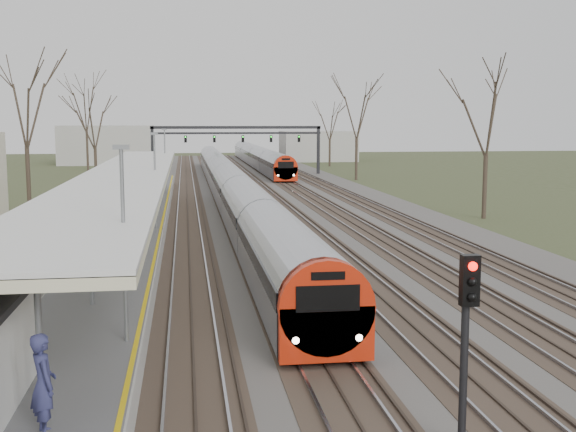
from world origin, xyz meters
name	(u,v)px	position (x,y,z in m)	size (l,w,h in m)	color
track_bed	(263,201)	(0.26, 55.00, 0.06)	(24.00, 160.00, 0.22)	#474442
platform	(135,229)	(-9.05, 37.50, 0.50)	(3.50, 69.00, 1.00)	#9E9B93
canopy	(127,175)	(-9.05, 32.99, 3.93)	(4.10, 50.00, 3.11)	slate
signal_gantry	(237,135)	(0.29, 84.99, 4.91)	(21.00, 0.59, 6.08)	black
tree_west_far	(25,101)	(-17.00, 48.00, 8.02)	(5.50, 5.50, 11.33)	#2D231C
tree_east_far	(487,112)	(14.00, 42.00, 7.29)	(5.00, 5.00, 10.30)	#2D231C
train_near	(227,181)	(-2.50, 58.58, 1.48)	(2.62, 90.21, 3.05)	#9D9FA6
train_far	(258,157)	(4.50, 101.44, 1.48)	(2.62, 60.21, 3.05)	#9D9FA6
passenger	(43,384)	(-8.72, 8.56, 1.95)	(0.69, 0.45, 1.90)	navy
signal_post	(467,323)	(-0.75, 8.65, 2.72)	(0.35, 0.45, 4.10)	black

